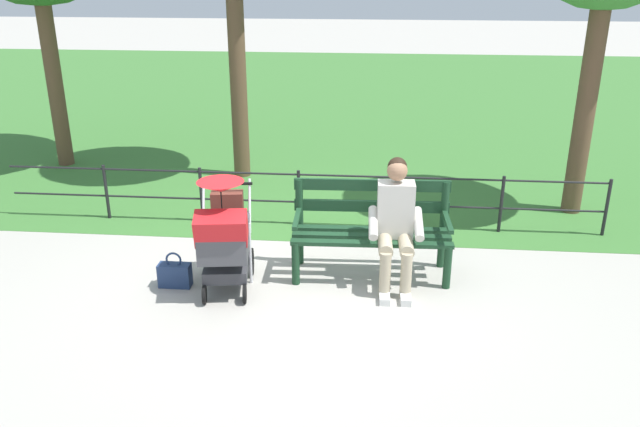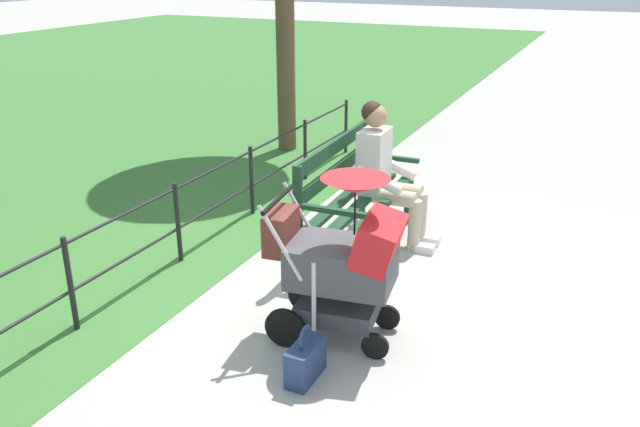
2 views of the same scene
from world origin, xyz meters
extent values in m
plane|color=#ADA89E|center=(0.00, 0.00, 0.00)|extent=(60.00, 60.00, 0.00)
cube|color=#193D23|center=(-0.89, -0.18, 0.45)|extent=(1.60, 0.15, 0.04)
cube|color=#193D23|center=(-0.90, 0.00, 0.45)|extent=(1.60, 0.15, 0.04)
cube|color=#193D23|center=(-0.90, 0.18, 0.45)|extent=(1.60, 0.15, 0.04)
cube|color=#193D23|center=(-0.89, -0.28, 0.67)|extent=(1.60, 0.09, 0.12)
cube|color=#193D23|center=(-0.89, -0.28, 0.90)|extent=(1.60, 0.09, 0.12)
cylinder|color=#193D23|center=(-1.65, 0.17, 0.23)|extent=(0.08, 0.08, 0.45)
cylinder|color=#193D23|center=(-1.64, -0.31, 0.47)|extent=(0.08, 0.08, 0.95)
cube|color=#193D23|center=(-1.65, -0.03, 0.63)|extent=(0.07, 0.56, 0.04)
cylinder|color=#193D23|center=(-0.15, 0.23, 0.23)|extent=(0.08, 0.08, 0.45)
cylinder|color=#193D23|center=(-0.14, -0.25, 0.47)|extent=(0.08, 0.08, 0.95)
cube|color=#193D23|center=(-0.15, 0.03, 0.63)|extent=(0.07, 0.56, 0.04)
cylinder|color=tan|center=(-1.23, 0.22, 0.47)|extent=(0.15, 0.40, 0.14)
cylinder|color=tan|center=(-1.03, 0.22, 0.47)|extent=(0.15, 0.40, 0.14)
cylinder|color=tan|center=(-1.24, 0.42, 0.24)|extent=(0.11, 0.11, 0.47)
cylinder|color=tan|center=(-1.04, 0.42, 0.24)|extent=(0.11, 0.11, 0.47)
cube|color=silver|center=(-1.24, 0.50, 0.04)|extent=(0.11, 0.22, 0.07)
cube|color=silver|center=(-1.04, 0.50, 0.04)|extent=(0.11, 0.22, 0.07)
cube|color=beige|center=(-1.13, 0.00, 0.75)|extent=(0.37, 0.23, 0.56)
cylinder|color=beige|center=(-1.35, 0.11, 0.65)|extent=(0.10, 0.43, 0.23)
cylinder|color=beige|center=(-0.91, 0.13, 0.65)|extent=(0.10, 0.43, 0.23)
sphere|color=#A37556|center=(-1.13, 0.00, 1.15)|extent=(0.20, 0.20, 0.20)
sphere|color=black|center=(-1.13, -0.03, 1.18)|extent=(0.19, 0.19, 0.19)
cylinder|color=black|center=(0.33, 0.05, 0.14)|extent=(0.07, 0.28, 0.28)
cylinder|color=black|center=(0.78, 0.11, 0.14)|extent=(0.07, 0.28, 0.28)
cylinder|color=black|center=(0.28, 0.65, 0.09)|extent=(0.05, 0.18, 0.18)
cylinder|color=black|center=(0.66, 0.70, 0.09)|extent=(0.05, 0.18, 0.18)
cube|color=#38383D|center=(0.51, 0.38, 0.22)|extent=(0.49, 0.57, 0.12)
cylinder|color=silver|center=(0.30, 0.25, 0.33)|extent=(0.03, 0.03, 0.65)
cylinder|color=silver|center=(0.75, 0.31, 0.33)|extent=(0.03, 0.03, 0.65)
cube|color=#47474C|center=(0.51, 0.40, 0.55)|extent=(0.55, 0.74, 0.28)
cube|color=red|center=(0.48, 0.63, 0.75)|extent=(0.52, 0.37, 0.33)
cylinder|color=black|center=(0.57, -0.04, 0.95)|extent=(0.52, 0.10, 0.03)
cylinder|color=silver|center=(0.33, 0.03, 0.75)|extent=(0.07, 0.30, 0.49)
cylinder|color=silver|center=(0.78, 0.09, 0.75)|extent=(0.07, 0.30, 0.49)
cone|color=red|center=(0.50, 0.47, 1.10)|extent=(0.50, 0.50, 0.10)
cylinder|color=black|center=(0.50, 0.47, 0.92)|extent=(0.01, 0.01, 0.30)
cube|color=brown|center=(0.57, -0.02, 0.73)|extent=(0.34, 0.20, 0.28)
cube|color=navy|center=(1.04, 0.39, 0.12)|extent=(0.32, 0.14, 0.24)
torus|color=navy|center=(1.04, 0.39, 0.29)|extent=(0.16, 0.02, 0.16)
cylinder|color=black|center=(-3.61, -1.31, 0.35)|extent=(0.04, 0.04, 0.70)
cylinder|color=black|center=(-2.41, -1.31, 0.35)|extent=(0.04, 0.04, 0.70)
cylinder|color=black|center=(-1.20, -1.31, 0.35)|extent=(0.04, 0.04, 0.70)
cylinder|color=black|center=(0.00, -1.31, 0.35)|extent=(0.04, 0.04, 0.70)
cylinder|color=black|center=(1.20, -1.31, 0.35)|extent=(0.04, 0.04, 0.70)
cylinder|color=black|center=(0.00, -1.31, 0.65)|extent=(7.23, 0.02, 0.02)
cylinder|color=black|center=(0.00, -1.31, 0.30)|extent=(7.23, 0.02, 0.02)
cylinder|color=brown|center=(-3.45, -2.09, 1.40)|extent=(0.24, 0.24, 2.81)
camera|label=1|loc=(-0.92, 5.98, 3.06)|focal=36.30mm
camera|label=2|loc=(4.05, 1.89, 2.43)|focal=36.56mm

